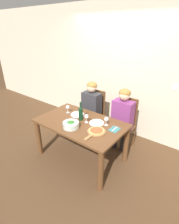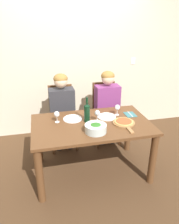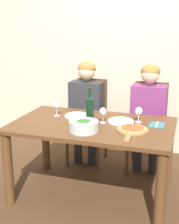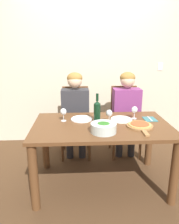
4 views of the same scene
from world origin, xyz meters
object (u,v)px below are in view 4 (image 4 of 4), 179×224
(wine_bottle, at_px, (97,111))
(pizza_on_board, at_px, (140,126))
(person_woman, at_px, (75,108))
(wine_glass_centre, at_px, (109,114))
(dinner_plate_right, at_px, (121,119))
(wine_glass_left, at_px, (63,112))
(dinner_plate_left, at_px, (82,119))
(wine_glass_right, at_px, (135,110))
(fork_on_napkin, at_px, (150,119))
(chair_left, at_px, (76,120))
(broccoli_bowl, at_px, (104,128))
(person_man, at_px, (127,107))
(chair_right, at_px, (124,119))

(wine_bottle, xyz_separation_m, pizza_on_board, (0.44, -0.17, -0.12))
(person_woman, relative_size, wine_glass_centre, 8.16)
(dinner_plate_right, xyz_separation_m, wine_glass_left, (-0.67, 0.00, 0.10))
(dinner_plate_left, distance_m, wine_glass_right, 0.63)
(pizza_on_board, distance_m, fork_on_napkin, 0.31)
(dinner_plate_left, xyz_separation_m, wine_glass_left, (-0.21, -0.04, 0.10))
(chair_left, relative_size, broccoli_bowl, 3.88)
(dinner_plate_left, height_order, pizza_on_board, pizza_on_board)
(pizza_on_board, distance_m, wine_glass_right, 0.29)
(person_man, relative_size, pizza_on_board, 2.92)
(chair_right, distance_m, wine_bottle, 0.95)
(dinner_plate_left, relative_size, wine_glass_centre, 1.65)
(person_woman, relative_size, pizza_on_board, 2.92)
(chair_left, relative_size, chair_right, 1.00)
(chair_right, bearing_deg, dinner_plate_left, -135.45)
(chair_left, bearing_deg, wine_glass_centre, -63.25)
(person_woman, bearing_deg, chair_left, 90.00)
(person_woman, distance_m, pizza_on_board, 1.06)
(chair_left, relative_size, wine_glass_right, 6.66)
(chair_left, height_order, wine_glass_centre, chair_left)
(wine_bottle, height_order, fork_on_napkin, wine_bottle)
(pizza_on_board, xyz_separation_m, fork_on_napkin, (0.19, 0.24, -0.01))
(broccoli_bowl, relative_size, wine_glass_centre, 1.72)
(wine_glass_left, bearing_deg, wine_glass_centre, -9.24)
(broccoli_bowl, bearing_deg, wine_bottle, 97.52)
(wine_bottle, bearing_deg, wine_glass_left, 169.38)
(broccoli_bowl, xyz_separation_m, wine_glass_centre, (0.10, 0.28, 0.06))
(fork_on_napkin, bearing_deg, wine_glass_left, -179.74)
(broccoli_bowl, xyz_separation_m, wine_glass_right, (0.41, 0.40, 0.06))
(person_man, distance_m, dinner_plate_left, 0.83)
(person_man, bearing_deg, wine_glass_left, -146.85)
(person_man, bearing_deg, wine_glass_right, -92.74)
(chair_left, xyz_separation_m, broccoli_bowl, (0.29, -1.04, 0.26))
(wine_glass_left, bearing_deg, fork_on_napkin, 0.26)
(dinner_plate_right, xyz_separation_m, fork_on_napkin, (0.34, 0.01, -0.01))
(person_man, xyz_separation_m, wine_glass_centre, (-0.34, -0.64, 0.10))
(chair_left, relative_size, wine_glass_centre, 6.66)
(dinner_plate_left, height_order, fork_on_napkin, dinner_plate_left)
(fork_on_napkin, bearing_deg, chair_left, 142.63)
(fork_on_napkin, bearing_deg, chair_right, 102.95)
(wine_bottle, height_order, wine_glass_centre, wine_bottle)
(person_man, height_order, fork_on_napkin, person_man)
(wine_glass_right, bearing_deg, pizza_on_board, -91.36)
(dinner_plate_left, bearing_deg, wine_glass_left, -169.40)
(chair_left, height_order, fork_on_napkin, chair_left)
(person_woman, bearing_deg, chair_right, 9.27)
(chair_left, distance_m, fork_on_napkin, 1.13)
(wine_glass_left, bearing_deg, wine_bottle, -10.62)
(chair_right, xyz_separation_m, fork_on_napkin, (0.15, -0.67, 0.22))
(chair_right, height_order, wine_bottle, wine_bottle)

